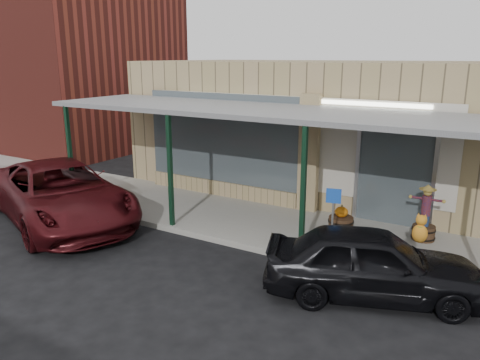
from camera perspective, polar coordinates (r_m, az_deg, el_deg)
The scene contains 10 objects.
ground at distance 9.72m, azimuth -7.91°, elevation -11.97°, with size 120.00×120.00×0.00m, color black.
sidewalk at distance 12.45m, azimuth 2.50°, elevation -5.29°, with size 40.00×3.20×0.15m, color gray.
storefront at distance 16.02m, azimuth 10.44°, elevation 6.49°, with size 12.00×6.25×4.20m.
awning at distance 11.73m, azimuth 2.57°, elevation 8.23°, with size 12.00×3.00×3.04m.
block_buildings_near at distance 16.29m, azimuth 18.82°, elevation 12.01°, with size 61.00×8.00×8.00m.
barrel_scarecrow at distance 11.85m, azimuth 21.58°, elevation -4.71°, with size 0.82×0.59×1.36m.
barrel_pumpkin at distance 11.80m, azimuth 12.19°, elevation -5.11°, with size 0.65×0.65×0.71m.
handicap_sign at distance 10.15m, azimuth 11.23°, elevation -4.00°, with size 0.31×0.09×1.53m.
parked_sedan at distance 9.10m, azimuth 15.82°, elevation -9.69°, with size 4.25×2.88×1.49m.
car_maroon at distance 13.43m, azimuth -21.04°, elevation -1.53°, with size 2.66×5.78×1.61m, color #440D11.
Camera 1 is at (5.53, -6.69, 4.38)m, focal length 35.00 mm.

